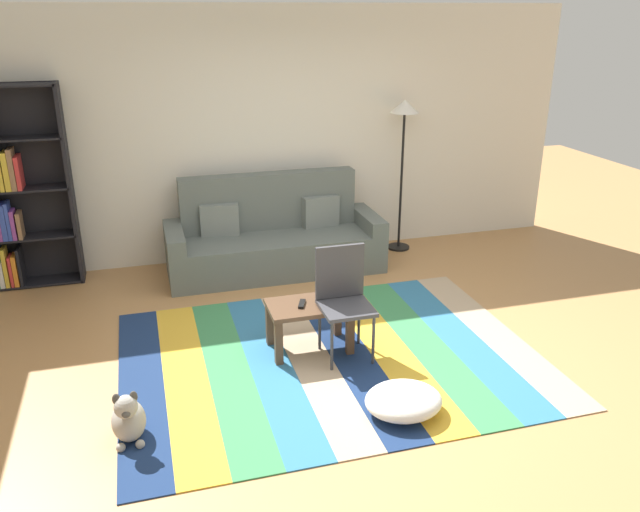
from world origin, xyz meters
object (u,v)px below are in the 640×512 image
at_px(dog, 128,419).
at_px(tv_remote, 302,304).
at_px(bookshelf, 10,191).
at_px(coffee_table, 309,314).
at_px(folding_chair, 343,293).
at_px(standing_lamp, 404,126).
at_px(couch, 274,239).
at_px(pouf, 403,401).

bearing_deg(dog, tv_remote, 30.77).
bearing_deg(bookshelf, coffee_table, -40.74).
distance_m(bookshelf, folding_chair, 3.51).
bearing_deg(folding_chair, standing_lamp, 101.72).
xyz_separation_m(couch, tv_remote, (-0.16, -1.82, 0.09)).
height_order(couch, folding_chair, couch).
bearing_deg(pouf, couch, 95.80).
distance_m(bookshelf, coffee_table, 3.28).
xyz_separation_m(bookshelf, dog, (1.00, -2.92, -0.83)).
relative_size(coffee_table, pouf, 1.23).
xyz_separation_m(pouf, tv_remote, (-0.45, 1.05, 0.32)).
bearing_deg(dog, standing_lamp, 42.84).
xyz_separation_m(pouf, standing_lamp, (1.25, 3.08, 1.33)).
bearing_deg(dog, folding_chair, 22.67).
height_order(bookshelf, folding_chair, bookshelf).
distance_m(couch, tv_remote, 1.83).
relative_size(pouf, tv_remote, 3.63).
xyz_separation_m(bookshelf, coffee_table, (2.44, -2.10, -0.66)).
distance_m(bookshelf, pouf, 4.33).
xyz_separation_m(dog, folding_chair, (1.69, 0.70, 0.37)).
bearing_deg(pouf, coffee_table, 110.40).
distance_m(couch, coffee_table, 1.82).
distance_m(bookshelf, dog, 3.20).
height_order(coffee_table, standing_lamp, standing_lamp).
bearing_deg(pouf, dog, 172.92).
relative_size(bookshelf, pouf, 3.67).
distance_m(bookshelf, standing_lamp, 4.10).
relative_size(couch, standing_lamp, 1.32).
xyz_separation_m(coffee_table, pouf, (0.39, -1.05, -0.22)).
bearing_deg(standing_lamp, dog, -137.16).
xyz_separation_m(couch, bookshelf, (-2.54, 0.28, 0.65)).
distance_m(tv_remote, folding_chair, 0.35).
height_order(pouf, folding_chair, folding_chair).
relative_size(coffee_table, tv_remote, 4.47).
xyz_separation_m(coffee_table, folding_chair, (0.25, -0.12, 0.21)).
xyz_separation_m(bookshelf, tv_remote, (2.38, -2.10, -0.56)).
height_order(coffee_table, folding_chair, folding_chair).
xyz_separation_m(pouf, folding_chair, (-0.14, 0.93, 0.43)).
xyz_separation_m(dog, standing_lamp, (3.08, 2.85, 1.27)).
distance_m(couch, pouf, 2.89).
bearing_deg(bookshelf, standing_lamp, -0.98).
xyz_separation_m(standing_lamp, tv_remote, (-1.70, -2.03, -1.01)).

